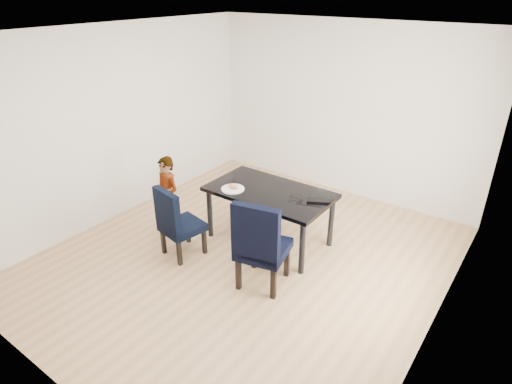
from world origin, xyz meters
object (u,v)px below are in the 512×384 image
Objects in this scene: dining_table at (269,216)px; chair_left at (182,221)px; child at (168,197)px; laptop at (319,199)px; plate at (233,189)px; chair_right at (263,242)px.

chair_left is at bearing -128.80° from dining_table.
laptop is at bearing 31.87° from child.
chair_left is at bearing -116.00° from plate.
chair_right is at bearing 16.37° from chair_left.
child is (-1.21, -0.65, 0.19)m from dining_table.
chair_right is 1.67m from child.
laptop is at bearing 65.69° from chair_right.
child is at bearing -151.72° from dining_table.
laptop is (1.85, 0.80, 0.20)m from child.
plate is (0.80, 0.40, 0.19)m from child.
laptop reaches higher than plate.
dining_table is 5.34× the size of plate.
plate is (0.31, 0.64, 0.28)m from chair_left.
dining_table is 1.42× the size of child.
chair_right is at bearing 49.28° from laptop.
chair_right is 1.03m from plate.
dining_table is 0.61m from plate.
chair_right is 0.98× the size of child.
chair_left is at bearing -17.16° from child.
laptop is at bearing 12.77° from dining_table.
chair_left is at bearing 172.54° from chair_right.
laptop is (1.04, 0.40, 0.00)m from plate.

